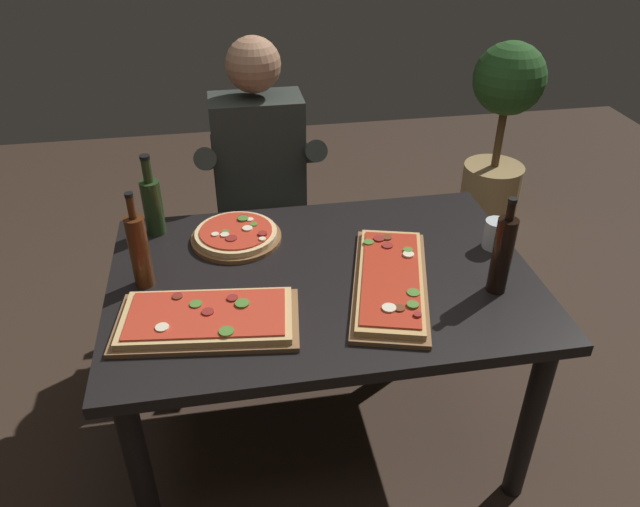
{
  "coord_description": "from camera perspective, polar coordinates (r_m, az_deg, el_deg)",
  "views": [
    {
      "loc": [
        -0.29,
        -1.64,
        1.91
      ],
      "look_at": [
        0.0,
        0.05,
        0.79
      ],
      "focal_mm": 34.44,
      "sensor_mm": 36.0,
      "label": 1
    }
  ],
  "objects": [
    {
      "name": "wine_bottle_dark",
      "position": [
        2.0,
        -16.45,
        0.32
      ],
      "size": [
        0.06,
        0.06,
        0.33
      ],
      "color": "#47230F",
      "rests_on": "dining_table"
    },
    {
      "name": "potted_plant_corner",
      "position": [
        3.66,
        16.39,
        10.63
      ],
      "size": [
        0.39,
        0.39,
        1.1
      ],
      "color": "tan",
      "rests_on": "ground_plane"
    },
    {
      "name": "pizza_rectangular_front",
      "position": [
        1.85,
        -10.42,
        -5.98
      ],
      "size": [
        0.57,
        0.34,
        0.05
      ],
      "color": "brown",
      "rests_on": "dining_table"
    },
    {
      "name": "seated_diner",
      "position": [
        2.65,
        -5.53,
        6.85
      ],
      "size": [
        0.53,
        0.41,
        1.33
      ],
      "color": "#23232D",
      "rests_on": "ground_plane"
    },
    {
      "name": "ground_plane",
      "position": [
        2.54,
        0.2,
        -15.74
      ],
      "size": [
        6.4,
        6.4,
        0.0
      ],
      "primitive_type": "plane",
      "color": "#38281E"
    },
    {
      "name": "diner_chair",
      "position": [
        2.88,
        -5.48,
        3.32
      ],
      "size": [
        0.44,
        0.44,
        0.87
      ],
      "color": "#3D2B1E",
      "rests_on": "ground_plane"
    },
    {
      "name": "oil_bottle_amber",
      "position": [
        1.97,
        16.59,
        -0.05
      ],
      "size": [
        0.06,
        0.06,
        0.33
      ],
      "color": "black",
      "rests_on": "dining_table"
    },
    {
      "name": "pizza_rectangular_left",
      "position": [
        1.99,
        6.57,
        -2.49
      ],
      "size": [
        0.39,
        0.65,
        0.05
      ],
      "color": "brown",
      "rests_on": "dining_table"
    },
    {
      "name": "tumbler_near_camera",
      "position": [
        2.24,
        15.94,
        1.6
      ],
      "size": [
        0.08,
        0.08,
        0.11
      ],
      "color": "silver",
      "rests_on": "dining_table"
    },
    {
      "name": "dining_table",
      "position": [
        2.1,
        0.23,
        -4.07
      ],
      "size": [
        1.4,
        0.96,
        0.74
      ],
      "color": "black",
      "rests_on": "ground_plane"
    },
    {
      "name": "pizza_round_far",
      "position": [
        2.23,
        -7.78,
        1.7
      ],
      "size": [
        0.33,
        0.33,
        0.05
      ],
      "color": "brown",
      "rests_on": "dining_table"
    },
    {
      "name": "vinegar_bottle_green",
      "position": [
        2.29,
        -15.31,
        4.46
      ],
      "size": [
        0.07,
        0.07,
        0.31
      ],
      "color": "#233819",
      "rests_on": "dining_table"
    }
  ]
}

